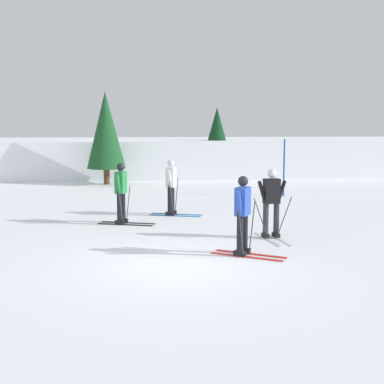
{
  "coord_description": "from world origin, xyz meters",
  "views": [
    {
      "loc": [
        -0.75,
        -10.09,
        2.83
      ],
      "look_at": [
        0.67,
        4.23,
        0.9
      ],
      "focal_mm": 48.72,
      "sensor_mm": 36.0,
      "label": 1
    }
  ],
  "objects_px": {
    "skier_white": "(171,186)",
    "skier_blue": "(243,213)",
    "trail_marker_pole": "(284,168)",
    "skier_green": "(121,192)",
    "conifer_far_right": "(106,130)",
    "skier_black": "(272,201)",
    "conifer_far_left": "(217,136)"
  },
  "relations": [
    {
      "from": "skier_white",
      "to": "skier_blue",
      "type": "xyz_separation_m",
      "value": [
        1.23,
        -5.01,
        0.0
      ]
    },
    {
      "from": "skier_white",
      "to": "trail_marker_pole",
      "type": "distance_m",
      "value": 5.87
    },
    {
      "from": "skier_green",
      "to": "conifer_far_right",
      "type": "bearing_deg",
      "value": 96.05
    },
    {
      "from": "skier_blue",
      "to": "conifer_far_right",
      "type": "bearing_deg",
      "value": 105.56
    },
    {
      "from": "skier_white",
      "to": "conifer_far_right",
      "type": "relative_size",
      "value": 0.41
    },
    {
      "from": "trail_marker_pole",
      "to": "conifer_far_right",
      "type": "xyz_separation_m",
      "value": [
        -7.04,
        4.64,
        1.38
      ]
    },
    {
      "from": "conifer_far_right",
      "to": "skier_white",
      "type": "bearing_deg",
      "value": -73.41
    },
    {
      "from": "skier_black",
      "to": "conifer_far_left",
      "type": "bearing_deg",
      "value": 86.72
    },
    {
      "from": "skier_white",
      "to": "conifer_far_right",
      "type": "bearing_deg",
      "value": 106.59
    },
    {
      "from": "skier_white",
      "to": "conifer_far_left",
      "type": "xyz_separation_m",
      "value": [
        3.12,
        11.68,
        1.2
      ]
    },
    {
      "from": "conifer_far_right",
      "to": "skier_blue",
      "type": "bearing_deg",
      "value": -74.44
    },
    {
      "from": "skier_green",
      "to": "skier_blue",
      "type": "height_order",
      "value": "same"
    },
    {
      "from": "skier_green",
      "to": "skier_black",
      "type": "relative_size",
      "value": 1.0
    },
    {
      "from": "conifer_far_left",
      "to": "conifer_far_right",
      "type": "relative_size",
      "value": 0.86
    },
    {
      "from": "skier_blue",
      "to": "conifer_far_right",
      "type": "relative_size",
      "value": 0.41
    },
    {
      "from": "skier_white",
      "to": "skier_blue",
      "type": "height_order",
      "value": "same"
    },
    {
      "from": "skier_white",
      "to": "conifer_far_right",
      "type": "distance_m",
      "value": 8.85
    },
    {
      "from": "skier_white",
      "to": "skier_black",
      "type": "xyz_separation_m",
      "value": [
        2.25,
        -3.44,
        -0.0
      ]
    },
    {
      "from": "skier_white",
      "to": "skier_green",
      "type": "height_order",
      "value": "same"
    },
    {
      "from": "skier_white",
      "to": "conifer_far_left",
      "type": "height_order",
      "value": "conifer_far_left"
    },
    {
      "from": "conifer_far_left",
      "to": "trail_marker_pole",
      "type": "bearing_deg",
      "value": -79.78
    },
    {
      "from": "skier_green",
      "to": "trail_marker_pole",
      "type": "xyz_separation_m",
      "value": [
        6.02,
        4.96,
        0.18
      ]
    },
    {
      "from": "skier_blue",
      "to": "trail_marker_pole",
      "type": "distance_m",
      "value": 9.33
    },
    {
      "from": "skier_blue",
      "to": "trail_marker_pole",
      "type": "bearing_deg",
      "value": 69.16
    },
    {
      "from": "conifer_far_left",
      "to": "conifer_far_right",
      "type": "xyz_separation_m",
      "value": [
        -5.6,
        -3.32,
        0.36
      ]
    },
    {
      "from": "skier_white",
      "to": "conifer_far_left",
      "type": "distance_m",
      "value": 12.14
    },
    {
      "from": "skier_white",
      "to": "trail_marker_pole",
      "type": "xyz_separation_m",
      "value": [
        4.55,
        3.71,
        0.18
      ]
    },
    {
      "from": "skier_black",
      "to": "trail_marker_pole",
      "type": "bearing_deg",
      "value": 72.16
    },
    {
      "from": "skier_green",
      "to": "trail_marker_pole",
      "type": "height_order",
      "value": "trail_marker_pole"
    },
    {
      "from": "skier_white",
      "to": "skier_blue",
      "type": "bearing_deg",
      "value": -76.19
    },
    {
      "from": "skier_white",
      "to": "conifer_far_right",
      "type": "height_order",
      "value": "conifer_far_right"
    },
    {
      "from": "trail_marker_pole",
      "to": "conifer_far_left",
      "type": "height_order",
      "value": "conifer_far_left"
    }
  ]
}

